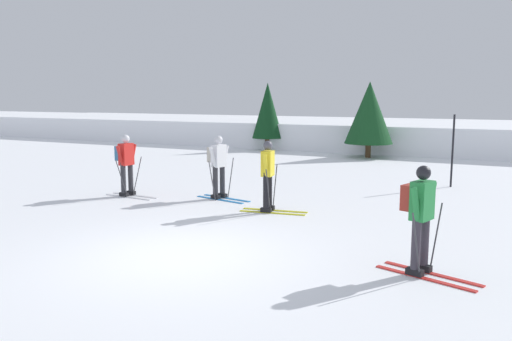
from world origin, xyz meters
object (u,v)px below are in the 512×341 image
object	(u,v)px
skier_yellow	(268,174)
conifer_far_right	(369,113)
conifer_far_left	(268,111)
skier_red	(126,162)
skier_green	(420,214)
trail_marker_pole	(453,151)
skier_white	(218,164)

from	to	relation	value
skier_yellow	conifer_far_right	bearing A→B (deg)	92.54
conifer_far_left	conifer_far_right	bearing A→B (deg)	-11.15
skier_red	conifer_far_right	xyz separation A→B (m)	(3.82, 11.92, 1.07)
skier_green	skier_yellow	size ratio (longest dim) A/B	1.00
skier_green	conifer_far_right	bearing A→B (deg)	106.65
skier_green	trail_marker_pole	xyz separation A→B (m)	(-0.31, 8.47, 0.15)
trail_marker_pole	conifer_far_left	xyz separation A→B (m)	(-9.67, 7.50, 0.91)
skier_red	skier_green	bearing A→B (deg)	-19.67
trail_marker_pole	skier_white	bearing A→B (deg)	-139.42
skier_yellow	trail_marker_pole	size ratio (longest dim) A/B	0.78
skier_green	trail_marker_pole	distance (m)	8.48
conifer_far_right	skier_red	bearing A→B (deg)	-107.75
skier_green	trail_marker_pole	world-z (taller)	trail_marker_pole
skier_green	conifer_far_left	world-z (taller)	conifer_far_left
skier_white	conifer_far_left	world-z (taller)	conifer_far_left
skier_green	trail_marker_pole	size ratio (longest dim) A/B	0.77
skier_white	skier_yellow	xyz separation A→B (m)	(1.88, -0.86, -0.04)
skier_red	trail_marker_pole	xyz separation A→B (m)	(7.96, 5.51, 0.15)
skier_white	conifer_far_left	size ratio (longest dim) A/B	0.50
skier_green	skier_yellow	bearing A→B (deg)	143.41
trail_marker_pole	skier_red	bearing A→B (deg)	-145.28
skier_yellow	trail_marker_pole	xyz separation A→B (m)	(3.61, 5.56, 0.19)
skier_red	skier_green	world-z (taller)	same
skier_white	conifer_far_left	bearing A→B (deg)	108.92
skier_yellow	trail_marker_pole	distance (m)	6.63
skier_green	skier_red	bearing A→B (deg)	160.33
skier_green	conifer_far_right	world-z (taller)	conifer_far_right
skier_red	conifer_far_left	size ratio (longest dim) A/B	0.50
skier_yellow	conifer_far_left	xyz separation A→B (m)	(-6.06, 13.06, 1.10)
skier_white	conifer_far_right	bearing A→B (deg)	83.08
skier_yellow	conifer_far_right	xyz separation A→B (m)	(-0.53, 11.97, 1.11)
skier_white	conifer_far_right	world-z (taller)	conifer_far_right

